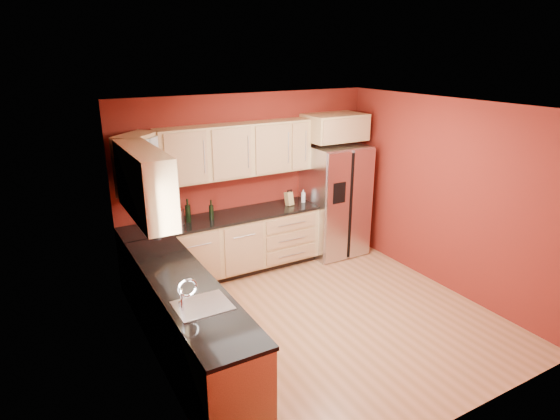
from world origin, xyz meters
name	(u,v)px	position (x,y,z in m)	size (l,w,h in m)	color
floor	(320,318)	(0.00, 0.00, 0.00)	(4.00, 4.00, 0.00)	#A0673E
ceiling	(327,106)	(0.00, 0.00, 2.60)	(4.00, 4.00, 0.00)	silver
wall_back	(248,181)	(0.00, 2.00, 1.30)	(4.00, 0.04, 2.60)	maroon
wall_front	(465,295)	(0.00, -2.00, 1.30)	(4.00, 0.04, 2.60)	maroon
wall_left	(151,256)	(-2.00, 0.00, 1.30)	(0.04, 4.00, 2.60)	maroon
wall_right	(445,196)	(2.00, 0.00, 1.30)	(0.04, 4.00, 2.60)	maroon
base_cabinets_back	(225,247)	(-0.55, 1.70, 0.44)	(2.90, 0.60, 0.88)	#A58150
base_cabinets_left	(187,325)	(-1.70, 0.00, 0.44)	(0.60, 2.80, 0.88)	#A58150
countertop_back	(224,218)	(-0.55, 1.69, 0.90)	(2.90, 0.62, 0.04)	black
countertop_left	(185,286)	(-1.69, 0.00, 0.90)	(0.62, 2.80, 0.04)	black
upper_cabinets_back	(237,150)	(-0.25, 1.83, 1.83)	(2.30, 0.33, 0.75)	#A58150
upper_cabinets_left	(144,183)	(-1.83, 0.72, 1.83)	(0.33, 1.35, 0.75)	#A58150
corner_upper_cabinet	(139,164)	(-1.67, 1.67, 1.83)	(0.62, 0.33, 0.75)	#A58150
over_fridge_cabinet	(335,127)	(1.35, 1.70, 2.05)	(0.92, 0.60, 0.40)	#A58150
refrigerator	(335,200)	(1.35, 1.62, 0.89)	(0.90, 0.75, 1.78)	#AFAEB3
window	(167,250)	(-1.98, -0.50, 1.55)	(0.03, 0.90, 1.00)	white
sink_faucet	(202,292)	(-1.69, -0.50, 1.07)	(0.50, 0.42, 0.30)	silver
canister_left	(156,221)	(-1.50, 1.75, 1.01)	(0.11, 0.11, 0.17)	#AFAEB3
canister_right	(179,217)	(-1.19, 1.70, 1.02)	(0.13, 0.13, 0.21)	#AFAEB3
wine_bottle_a	(188,210)	(-1.06, 1.73, 1.09)	(0.07, 0.07, 0.33)	black
wine_bottle_b	(211,210)	(-0.74, 1.66, 1.06)	(0.06, 0.06, 0.29)	black
knife_block	(289,199)	(0.53, 1.69, 1.02)	(0.10, 0.09, 0.21)	tan
soap_dispenser	(303,196)	(0.80, 1.70, 1.02)	(0.07, 0.07, 0.20)	silver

